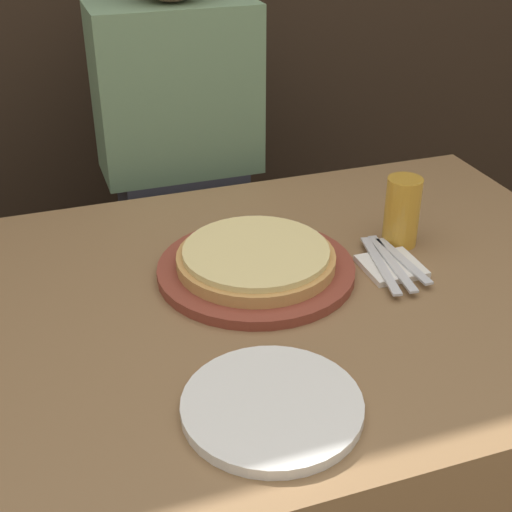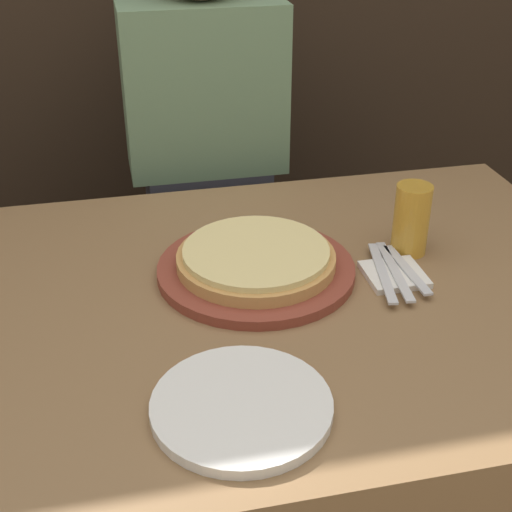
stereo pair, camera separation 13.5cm
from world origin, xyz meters
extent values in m
cube|color=olive|center=(0.00, 0.00, 0.37)|extent=(1.48, 0.96, 0.73)
cylinder|color=brown|center=(0.04, 0.07, 0.74)|extent=(0.38, 0.38, 0.02)
cylinder|color=tan|center=(0.04, 0.07, 0.77)|extent=(0.30, 0.30, 0.02)
cylinder|color=#EAD184|center=(0.04, 0.07, 0.78)|extent=(0.28, 0.28, 0.01)
cylinder|color=gold|center=(0.36, 0.09, 0.81)|extent=(0.07, 0.07, 0.14)
cylinder|color=white|center=(0.36, 0.09, 0.87)|extent=(0.07, 0.07, 0.02)
cylinder|color=white|center=(-0.06, -0.30, 0.74)|extent=(0.27, 0.27, 0.02)
cube|color=white|center=(0.29, 0.00, 0.74)|extent=(0.11, 0.11, 0.01)
cube|color=silver|center=(0.27, 0.00, 0.75)|extent=(0.06, 0.22, 0.00)
cube|color=silver|center=(0.29, 0.00, 0.75)|extent=(0.04, 0.22, 0.00)
cube|color=silver|center=(0.32, 0.00, 0.75)|extent=(0.02, 0.19, 0.00)
cube|color=#33333D|center=(0.04, 0.67, 0.36)|extent=(0.32, 0.20, 0.71)
cube|color=slate|center=(0.04, 0.67, 0.92)|extent=(0.40, 0.20, 0.42)
camera|label=1|loc=(-0.34, -1.04, 1.45)|focal=50.00mm
camera|label=2|loc=(-0.21, -1.08, 1.45)|focal=50.00mm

